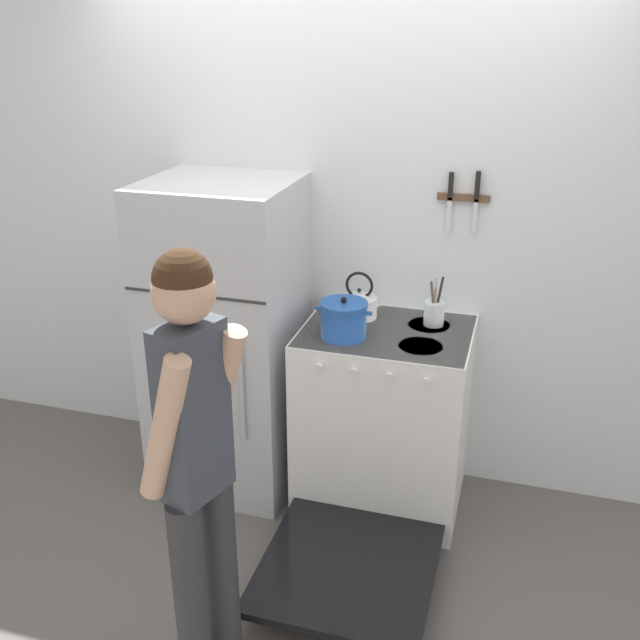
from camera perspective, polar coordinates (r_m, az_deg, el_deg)
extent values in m
plane|color=#5B5654|center=(4.10, 1.59, -10.69)|extent=(14.00, 14.00, 0.00)
cube|color=silver|center=(3.58, 1.93, 6.84)|extent=(10.00, 0.06, 2.55)
cube|color=#B7BABF|center=(3.59, -7.46, -1.48)|extent=(0.69, 0.65, 1.59)
cube|color=#2D2D2D|center=(3.19, -10.08, 1.93)|extent=(0.68, 0.01, 0.01)
cylinder|color=#B2B5BA|center=(3.28, -6.27, -5.78)|extent=(0.02, 0.02, 0.51)
cube|color=white|center=(3.54, 5.10, -7.77)|extent=(0.79, 0.62, 0.93)
cube|color=black|center=(3.33, 5.37, -1.00)|extent=(0.77, 0.61, 0.02)
cube|color=black|center=(3.31, 4.08, -10.31)|extent=(0.69, 0.05, 0.71)
cylinder|color=black|center=(3.25, 1.88, -1.37)|extent=(0.20, 0.20, 0.01)
cylinder|color=black|center=(3.19, 8.06, -2.10)|extent=(0.20, 0.20, 0.01)
cylinder|color=black|center=(3.47, 2.92, 0.23)|extent=(0.20, 0.20, 0.01)
cylinder|color=black|center=(3.41, 8.71, -0.42)|extent=(0.20, 0.20, 0.01)
cylinder|color=silver|center=(3.12, -0.11, -3.79)|extent=(0.04, 0.02, 0.04)
cylinder|color=silver|center=(3.09, 2.70, -4.16)|extent=(0.04, 0.02, 0.04)
cylinder|color=silver|center=(3.06, 5.58, -4.53)|extent=(0.04, 0.02, 0.04)
cylinder|color=silver|center=(3.04, 8.51, -4.89)|extent=(0.04, 0.02, 0.04)
cube|color=black|center=(3.20, 2.23, -19.22)|extent=(0.73, 0.75, 0.04)
cube|color=#99999E|center=(3.50, 4.81, -9.03)|extent=(0.65, 0.34, 0.01)
cylinder|color=#1E4C9E|center=(3.22, 1.90, -0.11)|extent=(0.21, 0.21, 0.15)
cylinder|color=#1E4C9E|center=(3.19, 1.92, 1.27)|extent=(0.22, 0.22, 0.02)
sphere|color=black|center=(3.18, 1.92, 1.62)|extent=(0.03, 0.03, 0.03)
cylinder|color=#1E4C9E|center=(3.23, -0.07, 0.97)|extent=(0.03, 0.02, 0.02)
cylinder|color=#1E4C9E|center=(3.18, 3.92, 0.52)|extent=(0.03, 0.02, 0.02)
cylinder|color=silver|center=(3.45, 3.13, 1.04)|extent=(0.17, 0.17, 0.10)
cone|color=silver|center=(3.43, 3.15, 2.04)|extent=(0.17, 0.17, 0.03)
sphere|color=black|center=(3.42, 3.16, 2.40)|extent=(0.02, 0.02, 0.02)
cone|color=silver|center=(3.43, 4.48, 1.05)|extent=(0.10, 0.03, 0.08)
torus|color=black|center=(3.41, 3.17, 2.79)|extent=(0.14, 0.01, 0.14)
cylinder|color=silver|center=(3.39, 9.11, 0.52)|extent=(0.10, 0.10, 0.11)
cylinder|color=#9E7547|center=(3.37, 9.16, 1.18)|extent=(0.02, 0.04, 0.16)
cylinder|color=#232326|center=(3.37, 9.46, 1.67)|extent=(0.04, 0.04, 0.21)
cylinder|color=#B2B5BA|center=(3.37, 9.16, 1.76)|extent=(0.02, 0.03, 0.22)
cylinder|color=#4C4C51|center=(3.36, 9.02, 1.49)|extent=(0.04, 0.03, 0.20)
cylinder|color=#2D2D30|center=(2.70, -10.27, -21.15)|extent=(0.12, 0.12, 0.81)
cylinder|color=#2D2D30|center=(2.78, -7.86, -19.36)|extent=(0.12, 0.12, 0.81)
cube|color=#383D47|center=(2.31, -10.12, -7.27)|extent=(0.19, 0.26, 0.61)
cylinder|color=tan|center=(2.24, -12.34, -8.56)|extent=(0.26, 0.15, 0.54)
cylinder|color=tan|center=(2.39, -8.05, -6.06)|extent=(0.26, 0.15, 0.54)
sphere|color=tan|center=(2.14, -10.86, 2.20)|extent=(0.20, 0.20, 0.20)
sphere|color=#382314|center=(2.13, -10.95, 3.31)|extent=(0.18, 0.18, 0.18)
cube|color=brown|center=(3.39, 11.40, 9.57)|extent=(0.24, 0.02, 0.03)
cube|color=silver|center=(3.41, 10.26, 8.17)|extent=(0.02, 0.00, 0.18)
cube|color=black|center=(3.37, 10.43, 10.58)|extent=(0.02, 0.02, 0.11)
cube|color=silver|center=(3.40, 12.29, 8.13)|extent=(0.02, 0.00, 0.16)
cube|color=black|center=(3.36, 12.49, 10.48)|extent=(0.02, 0.02, 0.13)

